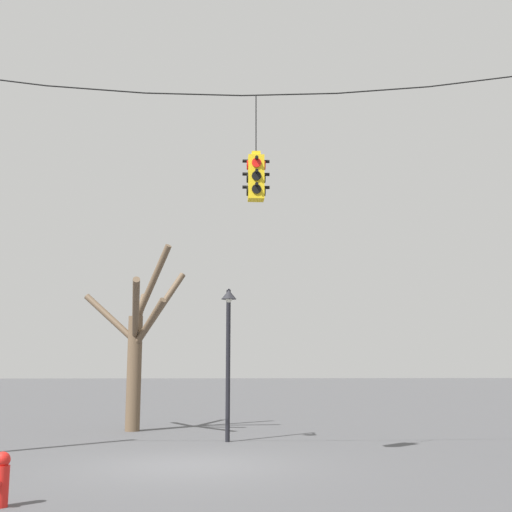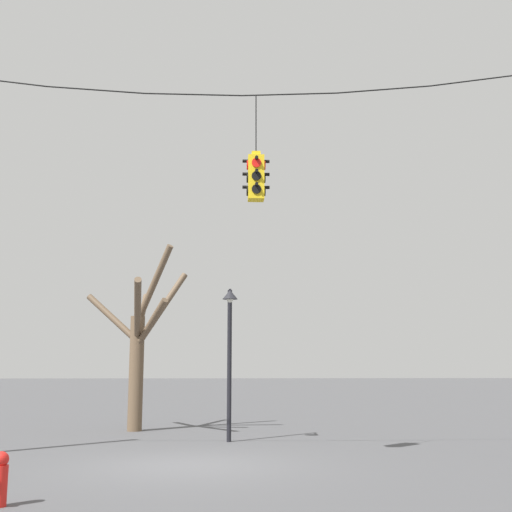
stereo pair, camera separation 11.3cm
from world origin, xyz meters
name	(u,v)px [view 1 (the left image)]	position (x,y,z in m)	size (l,w,h in m)	color
ground_plane	(187,466)	(0.00, 0.00, 0.00)	(200.00, 200.00, 0.00)	#4C4C4F
span_wire	(194,85)	(0.00, -0.14, 8.01)	(14.71, 0.03, 0.68)	black
traffic_light_near_right_pole	(256,177)	(1.36, -0.14, 5.94)	(0.58, 0.58, 2.36)	yellow
street_lamp	(228,332)	(0.88, 3.85, 2.84)	(0.41, 0.71, 4.01)	black
bare_tree	(138,343)	(-1.90, 6.99, 2.68)	(3.32, 4.60, 5.64)	brown
fire_hydrant	(1,479)	(-2.46, -3.70, 0.38)	(0.22, 0.30, 0.75)	red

